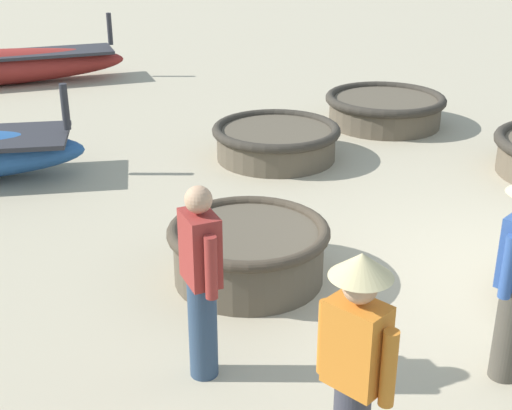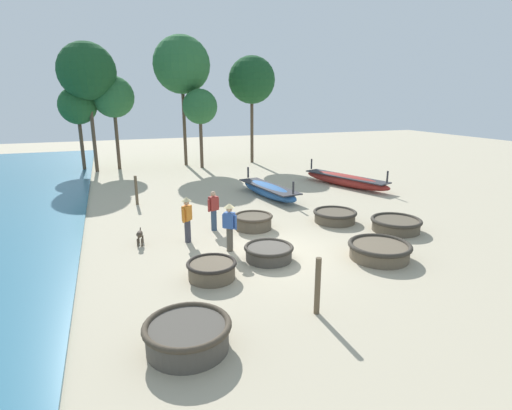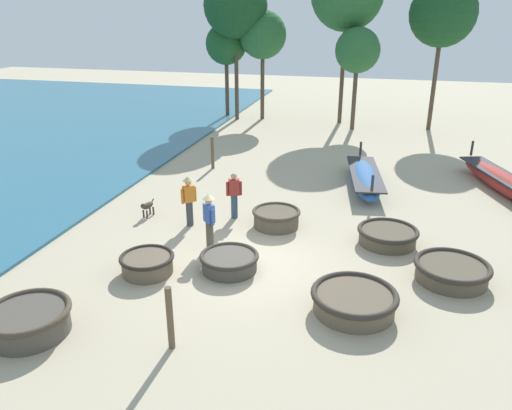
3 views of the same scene
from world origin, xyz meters
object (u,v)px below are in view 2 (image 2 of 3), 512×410
tree_leftmost (200,107)px  mooring_post_inland (318,286)px  coracle_nearest (335,216)px  fisherman_hauling (214,210)px  tree_rightmost (113,97)px  fisherman_standing_right (187,217)px  long_boat_ochre_hull (346,180)px  coracle_weathered (188,334)px  tree_center (182,65)px  tree_tall_back (77,106)px  coracle_upturned (379,250)px  tree_left_mid (252,80)px  fisherman_standing_left (230,224)px  mooring_post_shoreline (136,190)px  coracle_tilted (269,252)px  coracle_far_right (212,269)px  long_boat_blue_hull (269,190)px  tree_right_mid (87,72)px  coracle_front_left (253,221)px  dog (140,235)px  coracle_far_left (396,224)px

tree_leftmost → mooring_post_inland: bearing=-95.6°
coracle_nearest → fisherman_hauling: size_ratio=1.15×
coracle_nearest → tree_rightmost: 18.89m
fisherman_standing_right → long_boat_ochre_hull: bearing=30.0°
coracle_weathered → tree_center: (4.38, 23.02, 6.94)m
fisherman_standing_right → mooring_post_inland: size_ratio=1.16×
fisherman_hauling → tree_tall_back: size_ratio=0.27×
coracle_weathered → tree_tall_back: size_ratio=0.32×
coracle_upturned → fisherman_hauling: fisherman_hauling is taller
tree_left_mid → tree_tall_back: bearing=176.9°
fisherman_standing_left → mooring_post_shoreline: size_ratio=1.18×
coracle_upturned → long_boat_ochre_hull: (4.93, 9.67, 0.08)m
coracle_tilted → coracle_far_right: 2.17m
long_boat_blue_hull → long_boat_ochre_hull: 5.23m
tree_tall_back → tree_right_mid: (0.84, -0.66, 2.21)m
fisherman_standing_right → coracle_front_left: bearing=12.7°
coracle_upturned → fisherman_standing_left: fisherman_standing_left is taller
fisherman_standing_left → tree_right_mid: (-4.39, 17.54, 5.71)m
coracle_tilted → tree_right_mid: tree_right_mid is taller
coracle_upturned → tree_center: (-2.36, 20.41, 6.99)m
coracle_upturned → mooring_post_shoreline: (-6.81, 9.67, 0.42)m
coracle_weathered → fisherman_standing_left: fisherman_standing_left is taller
coracle_front_left → dog: size_ratio=2.28×
coracle_front_left → fisherman_hauling: bearing=167.2°
long_boat_blue_hull → fisherman_standing_left: bearing=-121.9°
tree_left_mid → fisherman_standing_left: bearing=-112.2°
long_boat_ochre_hull → coracle_far_left: bearing=-108.8°
fisherman_standing_right → tree_center: size_ratio=0.18×
long_boat_ochre_hull → fisherman_standing_left: 11.85m
coracle_nearest → long_boat_ochre_hull: bearing=53.9°
long_boat_blue_hull → long_boat_ochre_hull: (5.17, 0.78, 0.02)m
coracle_far_right → long_boat_blue_hull: bearing=58.3°
coracle_far_left → fisherman_standing_left: 6.72m
coracle_front_left → long_boat_blue_hull: bearing=61.2°
coracle_upturned → fisherman_standing_right: 6.64m
long_boat_blue_hull → tree_tall_back: size_ratio=0.88×
tree_center → tree_tall_back: bearing=179.3°
long_boat_ochre_hull → mooring_post_inland: 14.68m
coracle_front_left → tree_leftmost: 15.20m
long_boat_ochre_hull → dog: 13.36m
long_boat_ochre_hull → tree_left_mid: 11.94m
coracle_upturned → mooring_post_inland: bearing=-147.0°
coracle_far_left → tree_tall_back: size_ratio=0.34×
long_boat_ochre_hull → fisherman_standing_left: fisherman_standing_left is taller
coracle_tilted → tree_left_mid: 20.57m
tree_tall_back → coracle_nearest: bearing=-58.3°
fisherman_standing_left → tree_leftmost: tree_leftmost is taller
coracle_upturned → tree_tall_back: (-9.57, 20.50, 4.16)m
dog → tree_center: tree_center is taller
dog → tree_leftmost: (5.67, 14.90, 3.98)m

